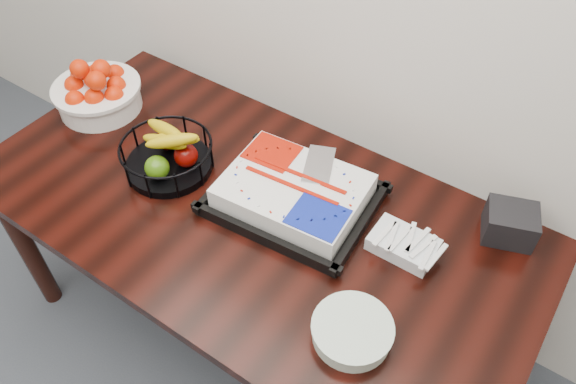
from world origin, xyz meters
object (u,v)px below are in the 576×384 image
Objects in this scene: cake_tray at (294,194)px; plate_stack at (352,331)px; fruit_basket at (167,154)px; table at (250,226)px; tangerine_bowl at (96,88)px; napkin_box at (510,224)px.

cake_tray is 2.42× the size of plate_stack.
plate_stack is at bearing -13.57° from fruit_basket.
plate_stack is at bearing -22.72° from table.
table is 0.36m from fruit_basket.
cake_tray is 0.44m from fruit_basket.
plate_stack is (0.38, -0.30, -0.02)m from cake_tray.
fruit_basket is at bearing -166.62° from cake_tray.
napkin_box is (1.45, 0.26, -0.04)m from tangerine_bowl.
table is 0.54m from plate_stack.
table is 0.78m from tangerine_bowl.
fruit_basket is 2.11× the size of napkin_box.
fruit_basket reaches higher than cake_tray.
tangerine_bowl reaches higher than cake_tray.
plate_stack is (0.49, -0.20, 0.11)m from table.
tangerine_bowl is at bearing -179.62° from cake_tray.
table is at bearing -6.70° from tangerine_bowl.
plate_stack is at bearing -110.86° from napkin_box.
table is 12.54× the size of napkin_box.
fruit_basket is at bearing -160.71° from napkin_box.
napkin_box reaches higher than table.
plate_stack is at bearing -13.24° from tangerine_bowl.
plate_stack is 0.59m from napkin_box.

